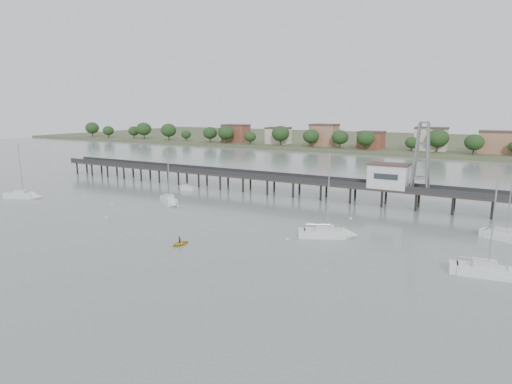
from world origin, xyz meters
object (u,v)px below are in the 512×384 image
Objects in this scene: sailboat_b at (171,202)px; yellow_dinghy at (180,245)px; sailboat_e at (510,238)px; sailboat_c at (334,234)px; white_tender at (188,188)px; pier at (283,180)px; sailboat_d at (496,273)px; lattice_tower at (422,157)px; sailboat_a at (27,196)px.

sailboat_b reaches higher than yellow_dinghy.
sailboat_c is (-25.46, -11.54, -0.01)m from sailboat_e.
sailboat_e is at bearing -6.16° from white_tender.
pier is 10.14× the size of sailboat_c.
sailboat_d is 44.21m from yellow_dinghy.
lattice_tower is (31.50, 0.00, 7.31)m from pier.
yellow_dinghy is at bearing -33.12° from sailboat_a.
pier is 9.68× the size of lattice_tower.
white_tender is (-46.86, 21.21, -0.15)m from sailboat_c.
lattice_tower is at bearing 0.00° from pier.
pier is 10.86× the size of sailboat_a.
sailboat_a is at bearing 178.19° from yellow_dinghy.
yellow_dinghy is at bearing -15.17° from sailboat_b.
sailboat_c is 51.44m from white_tender.
sailboat_a is (-97.11, 0.76, 0.00)m from sailboat_d.
sailboat_a is at bearing 157.77° from sailboat_c.
lattice_tower is 1.05× the size of sailboat_c.
yellow_dinghy is (2.81, -43.39, -3.79)m from pier.
pier is 32.34m from lattice_tower.
sailboat_d is at bearing -23.13° from sailboat_a.
sailboat_e reaches higher than white_tender.
sailboat_c is at bearing -18.34° from sailboat_a.
sailboat_e is at bearing -44.76° from lattice_tower.
sailboat_c is (-8.97, -27.88, -10.47)m from lattice_tower.
sailboat_a is 37.84m from white_tender.
sailboat_b is at bearing 161.50° from sailboat_d.
white_tender is (-72.32, 9.67, -0.17)m from sailboat_e.
sailboat_d reaches higher than pier.
sailboat_e is at bearing 76.23° from sailboat_d.
sailboat_b is 3.11× the size of white_tender.
sailboat_b is at bearing 141.60° from yellow_dinghy.
sailboat_d reaches higher than sailboat_a.
sailboat_e is 100.51m from sailboat_a.
lattice_tower is 1.24× the size of sailboat_b.
sailboat_c is at bearing -135.48° from sailboat_e.
sailboat_a is (-99.04, -17.11, -0.01)m from sailboat_e.
sailboat_c is (73.58, 5.58, -0.00)m from sailboat_a.
sailboat_c is at bearing 46.82° from yellow_dinghy.
lattice_tower is at bearing 155.39° from sailboat_e.
lattice_tower is 3.84× the size of white_tender.
sailboat_e is 52.66m from yellow_dinghy.
pier is 25.44m from white_tender.
sailboat_d is 3.46× the size of white_tender.
white_tender is 45.66m from yellow_dinghy.
pier reaches higher than white_tender.
pier is 12.52× the size of sailboat_e.
sailboat_b is at bearing -155.55° from lattice_tower.
white_tender is at bearing 151.03° from sailboat_d.
sailboat_c reaches higher than sailboat_a.
sailboat_c is at bearing -22.89° from white_tender.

